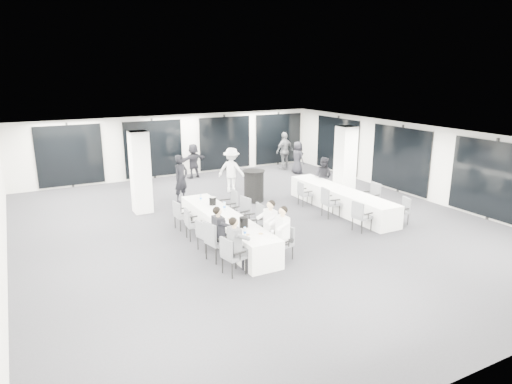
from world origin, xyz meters
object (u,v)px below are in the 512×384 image
at_px(chair_main_left_second, 215,239).
at_px(chair_side_left_far, 303,192).
at_px(standing_guest_h, 323,174).
at_px(ice_bucket_far, 213,201).
at_px(standing_guest_c, 232,167).
at_px(chair_main_left_far, 180,213).
at_px(standing_guest_a, 181,176).
at_px(chair_side_right_mid, 372,196).
at_px(chair_main_left_fourth, 192,222).
at_px(chair_main_right_far, 230,204).
at_px(chair_main_right_near, 285,241).
at_px(standing_guest_g, 140,160).
at_px(banquet_table_side, 341,200).
at_px(chair_main_right_fourth, 242,211).
at_px(chair_side_left_near, 360,215).
at_px(chair_side_right_far, 340,186).
at_px(cocktail_table, 254,186).
at_px(ice_bucket_near, 244,222).
at_px(chair_main_right_mid, 256,219).
at_px(chair_main_left_mid, 205,234).
at_px(standing_guest_f, 193,159).
at_px(chair_main_right_second, 274,231).
at_px(chair_side_right_near, 403,209).
at_px(chair_side_left_mid, 329,201).
at_px(standing_guest_d, 285,149).
at_px(standing_guest_e, 298,156).

bearing_deg(chair_main_left_second, chair_side_left_far, 110.58).
xyz_separation_m(standing_guest_h, ice_bucket_far, (-5.27, -1.49, 0.01)).
bearing_deg(standing_guest_c, chair_main_left_far, 92.01).
distance_m(standing_guest_a, ice_bucket_far, 3.22).
xyz_separation_m(chair_side_left_far, chair_side_right_mid, (1.66, -1.73, 0.08)).
relative_size(chair_main_left_fourth, chair_main_right_far, 0.90).
relative_size(chair_main_right_near, standing_guest_g, 0.40).
bearing_deg(banquet_table_side, standing_guest_c, 119.77).
relative_size(chair_main_right_fourth, chair_side_left_near, 1.07).
xyz_separation_m(banquet_table_side, chair_side_right_mid, (0.84, -0.64, 0.20)).
xyz_separation_m(chair_main_left_second, standing_guest_g, (0.39, 8.95, 0.47)).
distance_m(chair_side_right_far, standing_guest_g, 8.44).
height_order(cocktail_table, chair_main_left_fourth, cocktail_table).
xyz_separation_m(chair_main_right_far, ice_bucket_far, (-0.74, -0.32, 0.28)).
distance_m(chair_main_left_second, chair_side_right_mid, 6.56).
height_order(cocktail_table, ice_bucket_near, cocktail_table).
bearing_deg(chair_main_right_mid, banquet_table_side, -71.61).
distance_m(banquet_table_side, ice_bucket_near, 5.11).
distance_m(chair_main_left_far, standing_guest_g, 6.27).
height_order(chair_main_left_mid, chair_main_left_fourth, chair_main_left_fourth).
bearing_deg(chair_main_right_mid, chair_main_right_near, -176.74).
xyz_separation_m(chair_main_left_mid, standing_guest_f, (2.81, 8.29, 0.39)).
distance_m(chair_main_right_second, standing_guest_f, 9.24).
bearing_deg(standing_guest_a, chair_main_right_mid, -111.37).
relative_size(cocktail_table, chair_side_right_near, 1.36).
distance_m(chair_side_left_mid, ice_bucket_far, 3.92).
bearing_deg(chair_side_left_near, chair_side_left_far, 174.32).
height_order(chair_main_right_fourth, chair_side_right_near, chair_main_right_fourth).
bearing_deg(chair_side_right_mid, chair_main_right_mid, 97.42).
relative_size(standing_guest_a, standing_guest_d, 0.96).
bearing_deg(chair_main_left_fourth, chair_main_left_mid, 5.01).
xyz_separation_m(chair_main_left_fourth, chair_side_left_mid, (4.75, -0.19, 0.04)).
xyz_separation_m(chair_main_left_second, chair_side_right_far, (6.42, 3.08, -0.07)).
xyz_separation_m(cocktail_table, standing_guest_c, (-0.17, 1.57, 0.42)).
bearing_deg(standing_guest_g, chair_main_left_fourth, -63.45).
bearing_deg(chair_main_left_fourth, chair_main_left_second, 4.32).
bearing_deg(standing_guest_a, standing_guest_d, -3.79).
height_order(chair_side_left_mid, ice_bucket_far, chair_side_left_mid).
relative_size(chair_main_left_second, chair_side_left_far, 1.21).
bearing_deg(chair_main_left_far, ice_bucket_far, 62.59).
bearing_deg(standing_guest_e, chair_main_right_far, 124.27).
distance_m(banquet_table_side, standing_guest_h, 2.05).
height_order(chair_main_left_mid, chair_main_right_second, chair_main_right_second).
bearing_deg(banquet_table_side, ice_bucket_near, -158.31).
bearing_deg(chair_main_right_fourth, chair_main_left_far, 50.60).
bearing_deg(cocktail_table, chair_main_right_mid, -117.14).
bearing_deg(ice_bucket_near, cocktail_table, 59.08).
relative_size(chair_main_left_mid, chair_main_right_near, 1.00).
bearing_deg(standing_guest_a, chair_main_left_fourth, -134.22).
bearing_deg(ice_bucket_near, chair_main_left_far, 107.87).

